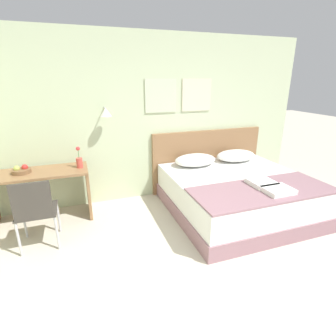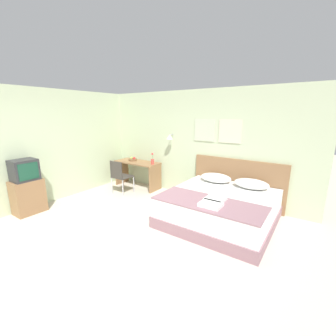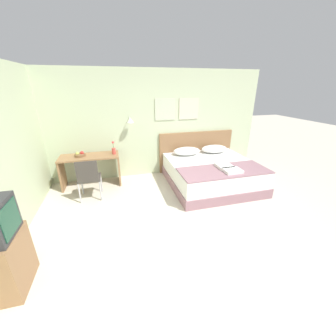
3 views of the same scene
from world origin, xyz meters
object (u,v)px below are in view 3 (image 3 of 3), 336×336
(headboard, at_px, (196,151))
(throw_blanket, at_px, (224,171))
(pillow_right, at_px, (214,149))
(desk_chair, at_px, (89,177))
(pillow_left, at_px, (187,151))
(flower_vase, at_px, (114,150))
(fruit_bowl, at_px, (80,155))
(folded_towel_near_foot, at_px, (224,166))
(folded_towel_mid_bed, at_px, (232,171))
(desk, at_px, (90,164))
(tv_stand, at_px, (5,264))
(bed, at_px, (211,173))

(headboard, bearing_deg, throw_blanket, -90.00)
(pillow_right, distance_m, desk_chair, 3.24)
(pillow_left, height_order, flower_vase, flower_vase)
(pillow_left, height_order, fruit_bowl, fruit_bowl)
(headboard, relative_size, folded_towel_near_foot, 6.03)
(folded_towel_near_foot, xyz_separation_m, flower_vase, (-2.30, 1.13, 0.22))
(desk_chair, height_order, flower_vase, flower_vase)
(folded_towel_near_foot, bearing_deg, headboard, 93.07)
(fruit_bowl, bearing_deg, headboard, 5.40)
(folded_towel_mid_bed, xyz_separation_m, desk, (-2.90, 1.41, -0.10))
(flower_vase, bearing_deg, fruit_bowl, 177.87)
(headboard, bearing_deg, tv_stand, -140.29)
(tv_stand, bearing_deg, pillow_left, 39.83)
(folded_towel_mid_bed, bearing_deg, bed, 98.90)
(headboard, distance_m, pillow_right, 0.52)
(throw_blanket, xyz_separation_m, fruit_bowl, (-2.98, 1.29, 0.19))
(bed, xyz_separation_m, desk_chair, (-2.77, -0.01, 0.24))
(throw_blanket, relative_size, fruit_bowl, 7.85)
(throw_blanket, bearing_deg, pillow_left, 107.34)
(flower_vase, bearing_deg, throw_blanket, -29.58)
(desk, bearing_deg, folded_towel_near_foot, -21.64)
(folded_towel_near_foot, bearing_deg, desk, 158.36)
(bed, bearing_deg, folded_towel_mid_bed, -81.10)
(pillow_left, distance_m, folded_towel_mid_bed, 1.48)
(pillow_right, bearing_deg, flower_vase, 179.90)
(folded_towel_near_foot, relative_size, flower_vase, 1.11)
(headboard, xyz_separation_m, folded_towel_mid_bed, (0.11, -1.71, 0.09))
(desk_chair, height_order, tv_stand, desk_chair)
(bed, height_order, tv_stand, tv_stand)
(bed, bearing_deg, folded_towel_near_foot, -79.82)
(flower_vase, bearing_deg, folded_towel_near_foot, -26.07)
(desk_chair, relative_size, flower_vase, 2.88)
(pillow_left, relative_size, pillow_right, 1.00)
(headboard, distance_m, fruit_bowl, 3.00)
(desk, xyz_separation_m, flower_vase, (0.56, -0.01, 0.32))
(headboard, xyz_separation_m, fruit_bowl, (-2.98, -0.28, 0.24))
(pillow_left, bearing_deg, pillow_right, 0.00)
(bed, distance_m, headboard, 1.04)
(folded_towel_near_foot, xyz_separation_m, tv_stand, (-3.61, -1.50, -0.27))
(desk_chair, distance_m, tv_stand, 2.07)
(folded_towel_near_foot, relative_size, folded_towel_mid_bed, 0.97)
(headboard, bearing_deg, folded_towel_near_foot, -86.93)
(headboard, bearing_deg, pillow_right, -38.70)
(throw_blanket, relative_size, desk_chair, 2.13)
(folded_towel_mid_bed, bearing_deg, flower_vase, 149.06)
(desk, height_order, flower_vase, flower_vase)
(desk, bearing_deg, fruit_bowl, 174.84)
(pillow_left, bearing_deg, fruit_bowl, 179.27)
(headboard, xyz_separation_m, throw_blanket, (0.00, -1.57, 0.05))
(fruit_bowl, height_order, tv_stand, fruit_bowl)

